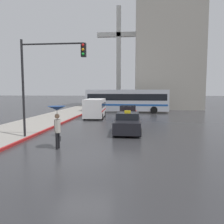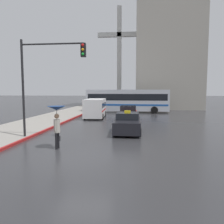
{
  "view_description": "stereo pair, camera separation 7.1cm",
  "coord_description": "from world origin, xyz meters",
  "px_view_note": "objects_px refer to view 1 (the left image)",
  "views": [
    {
      "loc": [
        2.21,
        -9.35,
        2.96
      ],
      "look_at": [
        0.53,
        7.27,
        1.4
      ],
      "focal_mm": 35.0,
      "sensor_mm": 36.0,
      "label": 1
    },
    {
      "loc": [
        2.28,
        -9.34,
        2.96
      ],
      "look_at": [
        0.53,
        7.27,
        1.4
      ],
      "focal_mm": 35.0,
      "sensor_mm": 36.0,
      "label": 2
    }
  ],
  "objects_px": {
    "sedan_red": "(128,114)",
    "traffic_light": "(47,70)",
    "monument_cross": "(119,50)",
    "city_bus": "(127,100)",
    "taxi": "(128,123)",
    "pedestrian_with_umbrella": "(57,116)",
    "ambulance_van": "(95,107)"
  },
  "relations": [
    {
      "from": "sedan_red",
      "to": "traffic_light",
      "type": "xyz_separation_m",
      "value": [
        -4.67,
        -9.51,
        3.58
      ]
    },
    {
      "from": "traffic_light",
      "to": "monument_cross",
      "type": "height_order",
      "value": "monument_cross"
    },
    {
      "from": "ambulance_van",
      "to": "pedestrian_with_umbrella",
      "type": "height_order",
      "value": "pedestrian_with_umbrella"
    },
    {
      "from": "city_bus",
      "to": "taxi",
      "type": "bearing_deg",
      "value": -175.98
    },
    {
      "from": "city_bus",
      "to": "traffic_light",
      "type": "distance_m",
      "value": 18.97
    },
    {
      "from": "city_bus",
      "to": "traffic_light",
      "type": "relative_size",
      "value": 1.9
    },
    {
      "from": "sedan_red",
      "to": "traffic_light",
      "type": "distance_m",
      "value": 11.18
    },
    {
      "from": "sedan_red",
      "to": "city_bus",
      "type": "bearing_deg",
      "value": -87.44
    },
    {
      "from": "taxi",
      "to": "monument_cross",
      "type": "bearing_deg",
      "value": -84.73
    },
    {
      "from": "city_bus",
      "to": "traffic_light",
      "type": "xyz_separation_m",
      "value": [
        -4.27,
        -18.32,
        2.46
      ]
    },
    {
      "from": "sedan_red",
      "to": "monument_cross",
      "type": "relative_size",
      "value": 0.21
    },
    {
      "from": "city_bus",
      "to": "pedestrian_with_umbrella",
      "type": "distance_m",
      "value": 20.7
    },
    {
      "from": "ambulance_van",
      "to": "monument_cross",
      "type": "distance_m",
      "value": 25.0
    },
    {
      "from": "taxi",
      "to": "monument_cross",
      "type": "height_order",
      "value": "monument_cross"
    },
    {
      "from": "city_bus",
      "to": "traffic_light",
      "type": "height_order",
      "value": "traffic_light"
    },
    {
      "from": "taxi",
      "to": "sedan_red",
      "type": "distance_m",
      "value": 6.79
    },
    {
      "from": "sedan_red",
      "to": "ambulance_van",
      "type": "relative_size",
      "value": 0.86
    },
    {
      "from": "ambulance_van",
      "to": "traffic_light",
      "type": "bearing_deg",
      "value": 82.85
    },
    {
      "from": "sedan_red",
      "to": "ambulance_van",
      "type": "xyz_separation_m",
      "value": [
        -3.77,
        1.88,
        0.51
      ]
    },
    {
      "from": "pedestrian_with_umbrella",
      "to": "city_bus",
      "type": "bearing_deg",
      "value": -1.31
    },
    {
      "from": "monument_cross",
      "to": "taxi",
      "type": "bearing_deg",
      "value": -84.73
    },
    {
      "from": "sedan_red",
      "to": "monument_cross",
      "type": "height_order",
      "value": "monument_cross"
    },
    {
      "from": "sedan_red",
      "to": "city_bus",
      "type": "relative_size",
      "value": 0.38
    },
    {
      "from": "ambulance_van",
      "to": "pedestrian_with_umbrella",
      "type": "xyz_separation_m",
      "value": [
        0.49,
        -13.57,
        0.51
      ]
    },
    {
      "from": "pedestrian_with_umbrella",
      "to": "ambulance_van",
      "type": "bearing_deg",
      "value": 8.78
    },
    {
      "from": "traffic_light",
      "to": "pedestrian_with_umbrella",
      "type": "bearing_deg",
      "value": -57.64
    },
    {
      "from": "city_bus",
      "to": "monument_cross",
      "type": "relative_size",
      "value": 0.56
    },
    {
      "from": "taxi",
      "to": "traffic_light",
      "type": "distance_m",
      "value": 6.61
    },
    {
      "from": "sedan_red",
      "to": "city_bus",
      "type": "height_order",
      "value": "city_bus"
    },
    {
      "from": "sedan_red",
      "to": "pedestrian_with_umbrella",
      "type": "relative_size",
      "value": 1.99
    },
    {
      "from": "pedestrian_with_umbrella",
      "to": "traffic_light",
      "type": "distance_m",
      "value": 3.64
    },
    {
      "from": "taxi",
      "to": "monument_cross",
      "type": "relative_size",
      "value": 0.2
    }
  ]
}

